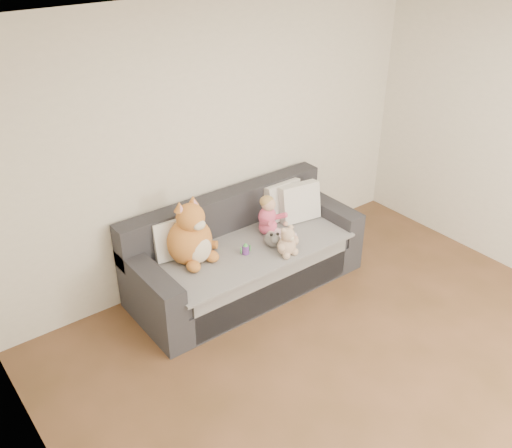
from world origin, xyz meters
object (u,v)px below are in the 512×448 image
(teddy_bear, at_px, (287,243))
(sippy_cup, at_px, (246,248))
(sofa, at_px, (244,257))
(plush_cat, at_px, (191,238))
(toddler, at_px, (270,219))

(teddy_bear, xyz_separation_m, sippy_cup, (-0.29, 0.23, -0.06))
(sofa, bearing_deg, teddy_bear, -65.83)
(sippy_cup, bearing_deg, plush_cat, 154.00)
(teddy_bear, distance_m, sippy_cup, 0.38)
(sofa, height_order, toddler, toddler)
(toddler, xyz_separation_m, teddy_bear, (-0.10, -0.37, -0.05))
(sippy_cup, bearing_deg, sofa, 58.76)
(plush_cat, bearing_deg, toddler, -14.22)
(toddler, bearing_deg, teddy_bear, -116.37)
(sofa, bearing_deg, toddler, -7.23)
(teddy_bear, bearing_deg, sippy_cup, 139.72)
(plush_cat, distance_m, sippy_cup, 0.51)
(toddler, distance_m, plush_cat, 0.82)
(toddler, xyz_separation_m, plush_cat, (-0.82, 0.07, 0.06))
(sofa, relative_size, plush_cat, 3.52)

